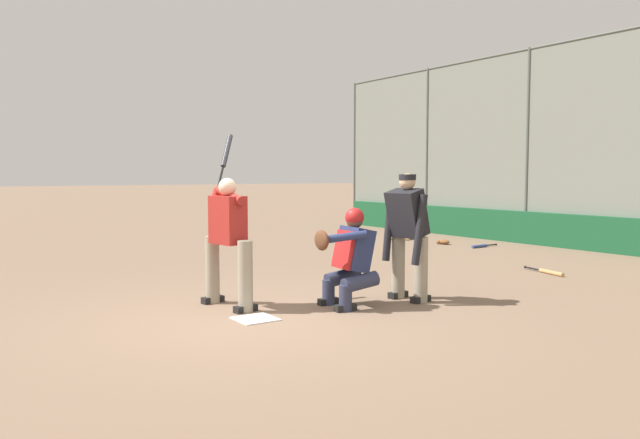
# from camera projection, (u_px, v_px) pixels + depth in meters

# --- Properties ---
(ground_plane) EXTENTS (160.00, 160.00, 0.00)m
(ground_plane) POSITION_uv_depth(u_px,v_px,m) (255.00, 319.00, 6.87)
(ground_plane) COLOR #7A604C
(home_plate_marker) EXTENTS (0.43, 0.43, 0.01)m
(home_plate_marker) POSITION_uv_depth(u_px,v_px,m) (255.00, 319.00, 6.87)
(home_plate_marker) COLOR white
(home_plate_marker) RESTS_ON ground_plane
(batter_at_plate) EXTENTS (1.06, 0.57, 2.11)m
(batter_at_plate) POSITION_uv_depth(u_px,v_px,m) (228.00, 237.00, 7.44)
(batter_at_plate) COLOR gray
(batter_at_plate) RESTS_ON ground_plane
(catcher_behind_plate) EXTENTS (0.64, 0.77, 1.19)m
(catcher_behind_plate) POSITION_uv_depth(u_px,v_px,m) (349.00, 256.00, 7.48)
(catcher_behind_plate) COLOR #2D334C
(catcher_behind_plate) RESTS_ON ground_plane
(umpire_home) EXTENTS (0.65, 0.45, 1.61)m
(umpire_home) POSITION_uv_depth(u_px,v_px,m) (408.00, 233.00, 7.83)
(umpire_home) COLOR gray
(umpire_home) RESTS_ON ground_plane
(spare_bat_near_backstop) EXTENTS (0.10, 0.83, 0.07)m
(spare_bat_near_backstop) POSITION_uv_depth(u_px,v_px,m) (481.00, 246.00, 13.54)
(spare_bat_near_backstop) COLOR black
(spare_bat_near_backstop) RESTS_ON ground_plane
(spare_bat_by_padding) EXTENTS (0.90, 0.26, 0.07)m
(spare_bat_by_padding) POSITION_uv_depth(u_px,v_px,m) (548.00, 272.00, 9.96)
(spare_bat_by_padding) COLOR black
(spare_bat_by_padding) RESTS_ON ground_plane
(spare_bat_third_base_side) EXTENTS (0.73, 0.57, 0.07)m
(spare_bat_third_base_side) POSITION_uv_depth(u_px,v_px,m) (402.00, 239.00, 15.00)
(spare_bat_third_base_side) COLOR black
(spare_bat_third_base_side) RESTS_ON ground_plane
(fielding_glove_on_dirt) EXTENTS (0.30, 0.23, 0.11)m
(fielding_glove_on_dirt) POSITION_uv_depth(u_px,v_px,m) (443.00, 242.00, 14.15)
(fielding_glove_on_dirt) COLOR brown
(fielding_glove_on_dirt) RESTS_ON ground_plane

